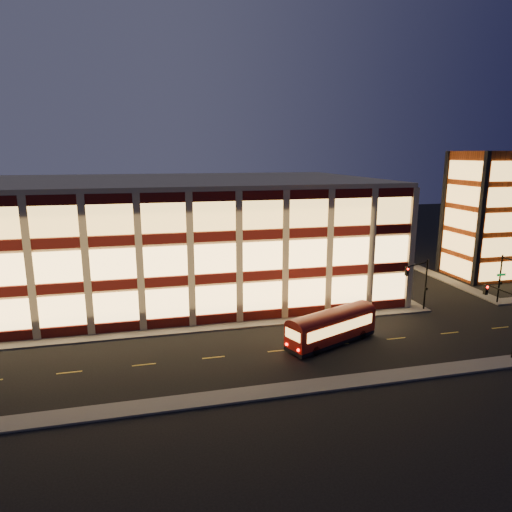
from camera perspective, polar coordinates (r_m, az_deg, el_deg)
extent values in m
plane|color=black|center=(47.29, -4.00, -9.28)|extent=(200.00, 200.00, 0.00)
cube|color=#514F4C|center=(47.83, -7.79, -9.01)|extent=(54.00, 2.00, 0.15)
cube|color=#514F4C|center=(69.66, 12.52, -2.23)|extent=(2.00, 30.00, 0.15)
cube|color=#514F4C|center=(75.08, 20.09, -1.63)|extent=(2.00, 30.00, 0.15)
cube|color=#514F4C|center=(35.75, -0.31, -16.81)|extent=(100.00, 2.00, 0.15)
cube|color=tan|center=(61.35, -9.56, 2.51)|extent=(50.00, 30.00, 14.00)
cube|color=tan|center=(60.51, -9.81, 9.28)|extent=(50.40, 30.40, 0.50)
cube|color=#470C0A|center=(48.44, -7.92, -8.00)|extent=(50.10, 0.25, 1.00)
cube|color=#FFC56B|center=(47.76, -8.00, -5.64)|extent=(49.00, 0.20, 3.00)
cube|color=#470C0A|center=(69.14, 11.89, -1.82)|extent=(0.25, 30.10, 1.00)
cube|color=#FFC56B|center=(68.64, 11.95, -0.13)|extent=(0.20, 29.00, 3.00)
cube|color=#470C0A|center=(47.07, -8.08, -2.99)|extent=(50.10, 0.25, 1.00)
cube|color=#FFC56B|center=(46.57, -8.17, -0.49)|extent=(49.00, 0.20, 3.00)
cube|color=#470C0A|center=(68.18, 12.06, 1.76)|extent=(0.25, 30.10, 1.00)
cube|color=#FFC56B|center=(67.82, 12.12, 3.50)|extent=(0.20, 29.00, 3.00)
cube|color=#470C0A|center=(46.08, -8.25, 2.29)|extent=(50.10, 0.25, 1.00)
cube|color=#FFC56B|center=(45.77, -8.34, 4.88)|extent=(49.00, 0.20, 3.00)
cube|color=#470C0A|center=(67.51, 12.23, 5.43)|extent=(0.25, 30.10, 1.00)
cube|color=#FFC56B|center=(67.27, 12.30, 7.20)|extent=(0.20, 29.00, 3.00)
cube|color=#8C3814|center=(73.17, 26.72, 4.55)|extent=(8.00, 8.00, 18.00)
cube|color=black|center=(67.57, 26.28, 4.02)|extent=(0.60, 0.60, 18.00)
cube|color=black|center=(73.83, 22.35, 5.02)|extent=(0.60, 0.60, 18.00)
cube|color=black|center=(78.77, 27.09, 5.00)|extent=(0.60, 0.60, 18.00)
cube|color=#EDB153|center=(71.39, 28.23, -1.68)|extent=(6.60, 0.16, 2.60)
cube|color=#EDB153|center=(71.85, 23.66, -1.14)|extent=(0.16, 6.60, 2.60)
cube|color=#EDB153|center=(70.71, 28.52, 0.99)|extent=(6.60, 0.16, 2.60)
cube|color=#EDB153|center=(71.17, 23.90, 1.52)|extent=(0.16, 6.60, 2.60)
cube|color=#EDB153|center=(70.19, 28.81, 3.71)|extent=(6.60, 0.16, 2.60)
cube|color=#EDB153|center=(70.66, 24.15, 4.22)|extent=(0.16, 6.60, 2.60)
cube|color=#EDB153|center=(69.83, 29.11, 6.46)|extent=(6.60, 0.16, 2.60)
cube|color=#EDB153|center=(70.30, 24.40, 6.96)|extent=(0.16, 6.60, 2.60)
cube|color=#EDB153|center=(70.10, 24.66, 9.72)|extent=(0.16, 6.60, 2.60)
cylinder|color=black|center=(55.66, 20.43, -3.41)|extent=(0.18, 0.18, 6.00)
cylinder|color=black|center=(53.44, 19.54, -0.99)|extent=(3.56, 1.63, 0.14)
cube|color=black|center=(52.01, 18.33, -1.83)|extent=(0.32, 0.32, 0.95)
sphere|color=#FF0C05|center=(51.80, 18.46, -1.56)|extent=(0.20, 0.20, 0.20)
cube|color=black|center=(55.61, 20.52, -3.86)|extent=(0.25, 0.18, 0.28)
cylinder|color=black|center=(61.73, 28.17, -2.59)|extent=(0.18, 0.18, 6.00)
cube|color=black|center=(61.68, 28.26, -2.99)|extent=(0.25, 0.18, 0.28)
cube|color=#0C7226|center=(61.48, 28.32, -2.08)|extent=(1.20, 0.06, 0.28)
cylinder|color=black|center=(46.45, 28.43, -3.82)|extent=(0.14, 4.00, 0.14)
cube|color=black|center=(48.01, 26.79, -3.77)|extent=(0.32, 0.32, 0.95)
sphere|color=#FF0C05|center=(47.80, 26.96, -3.48)|extent=(0.20, 0.20, 0.20)
cube|color=maroon|center=(44.25, 9.43, -8.71)|extent=(9.90, 6.04, 2.24)
cube|color=black|center=(44.74, 9.37, -10.28)|extent=(9.90, 6.04, 0.34)
cylinder|color=black|center=(41.98, 7.42, -11.66)|extent=(0.92, 0.61, 0.88)
cylinder|color=black|center=(43.40, 5.42, -10.77)|extent=(0.92, 0.61, 0.88)
cylinder|color=black|center=(46.21, 13.06, -9.55)|extent=(0.92, 0.61, 0.88)
cylinder|color=black|center=(47.51, 11.08, -8.83)|extent=(0.92, 0.61, 0.88)
cube|color=#EDB153|center=(43.36, 10.64, -8.81)|extent=(7.90, 3.40, 0.97)
cube|color=#EDB153|center=(44.95, 8.29, -7.92)|extent=(7.90, 3.40, 0.97)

